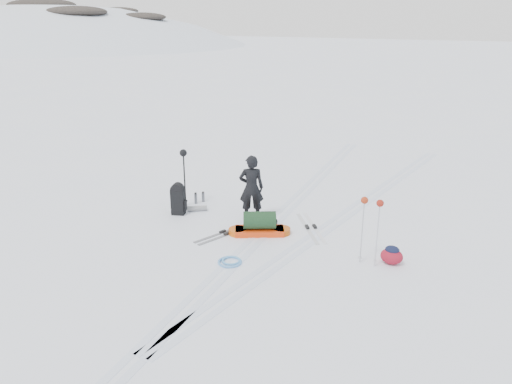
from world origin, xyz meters
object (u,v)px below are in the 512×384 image
Objects in this scene: ski_poles_black at (184,160)px; pulk_sled at (260,226)px; expedition_rucksack at (180,200)px; skier at (251,188)px.

pulk_sled is at bearing -7.87° from ski_poles_black.
pulk_sled is 2.86m from ski_poles_black.
skier is at bearing -3.28° from expedition_rucksack.
skier reaches higher than expedition_rucksack.
skier reaches higher than pulk_sled.
ski_poles_black is at bearing -31.04° from skier.
expedition_rucksack is at bearing -59.21° from ski_poles_black.
skier is 1.14× the size of pulk_sled.
expedition_rucksack is at bearing -14.33° from skier.
expedition_rucksack is (-2.34, 0.20, 0.17)m from pulk_sled.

